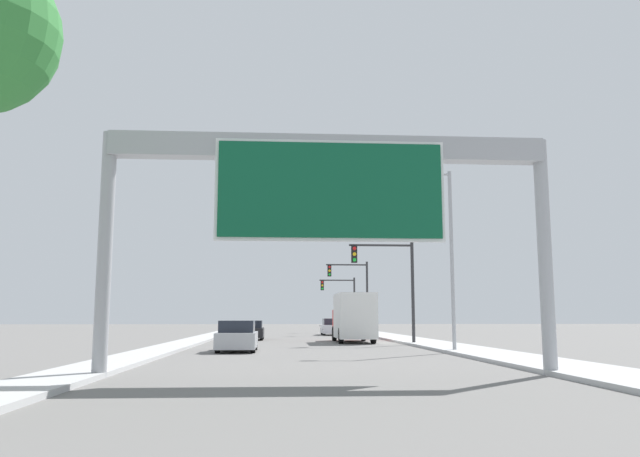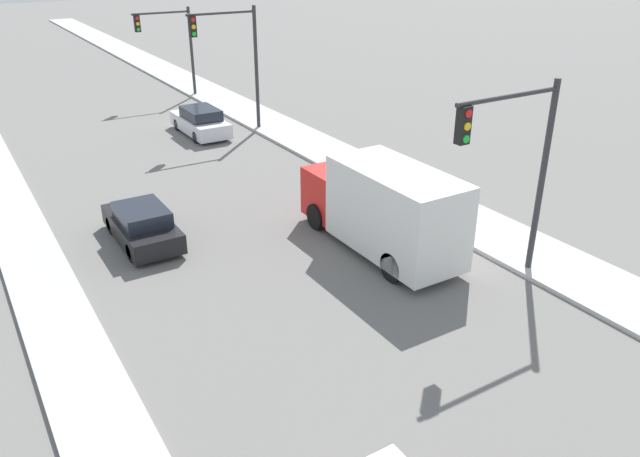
% 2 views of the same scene
% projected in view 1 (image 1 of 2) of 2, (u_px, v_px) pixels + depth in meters
% --- Properties ---
extents(sidewalk_right, '(3.00, 120.00, 0.15)m').
position_uv_depth(sidewalk_right, '(375.00, 334.00, 59.70)').
color(sidewalk_right, '#B1B1B1').
rests_on(sidewalk_right, ground).
extents(median_strip_left, '(2.00, 120.00, 0.15)m').
position_uv_depth(median_strip_left, '(217.00, 334.00, 58.73)').
color(median_strip_left, '#B1B1B1').
rests_on(median_strip_left, ground).
extents(sign_gantry, '(13.31, 0.73, 7.03)m').
position_uv_depth(sign_gantry, '(330.00, 184.00, 18.36)').
color(sign_gantry, '#9EA0A5').
rests_on(sign_gantry, ground).
extents(car_mid_right, '(1.87, 4.32, 1.50)m').
position_uv_depth(car_mid_right, '(237.00, 337.00, 30.53)').
color(car_mid_right, '#A5A8AD').
rests_on(car_mid_right, ground).
extents(car_far_left, '(1.88, 4.73, 1.53)m').
position_uv_depth(car_far_left, '(332.00, 327.00, 58.29)').
color(car_far_left, silver).
rests_on(car_far_left, ground).
extents(car_mid_center, '(1.81, 4.26, 1.42)m').
position_uv_depth(car_mid_center, '(251.00, 331.00, 46.08)').
color(car_mid_center, black).
rests_on(car_mid_center, ground).
extents(truck_box_primary, '(2.35, 7.09, 3.20)m').
position_uv_depth(truck_box_primary, '(353.00, 318.00, 41.64)').
color(truck_box_primary, red).
rests_on(truck_box_primary, ground).
extents(traffic_light_near_intersection, '(4.03, 0.32, 6.38)m').
position_uv_depth(traffic_light_near_intersection, '(393.00, 275.00, 38.41)').
color(traffic_light_near_intersection, '#2D2D30').
rests_on(traffic_light_near_intersection, ground).
extents(traffic_light_mid_block, '(3.95, 0.32, 6.83)m').
position_uv_depth(traffic_light_mid_block, '(355.00, 286.00, 58.21)').
color(traffic_light_mid_block, '#2D2D30').
rests_on(traffic_light_mid_block, ground).
extents(traffic_light_far_intersection, '(3.93, 0.32, 5.96)m').
position_uv_depth(traffic_light_far_intersection, '(343.00, 295.00, 68.01)').
color(traffic_light_far_intersection, '#2D2D30').
rests_on(traffic_light_far_intersection, ground).
extents(street_lamp_right, '(2.22, 0.28, 8.78)m').
position_uv_depth(street_lamp_right, '(446.00, 245.00, 30.16)').
color(street_lamp_right, '#9EA0A5').
rests_on(street_lamp_right, ground).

